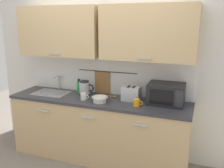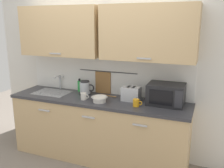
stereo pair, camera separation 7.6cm
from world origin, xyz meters
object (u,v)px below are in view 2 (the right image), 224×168
(toaster, at_px, (131,94))
(wooden_spoon, at_px, (110,96))
(mug_by_kettle, at_px, (136,103))
(dish_soap_bottle, at_px, (80,86))
(mixing_bowl, at_px, (100,99))
(mug_near_sink, at_px, (84,96))
(microwave, at_px, (166,94))
(electric_kettle, at_px, (85,88))

(toaster, relative_size, wooden_spoon, 0.93)
(toaster, height_order, mug_by_kettle, toaster)
(dish_soap_bottle, relative_size, mug_by_kettle, 1.63)
(mixing_bowl, height_order, toaster, toaster)
(mug_near_sink, bearing_deg, mixing_bowl, -3.54)
(dish_soap_bottle, height_order, mug_near_sink, dish_soap_bottle)
(microwave, distance_m, toaster, 0.46)
(dish_soap_bottle, bearing_deg, electric_kettle, -38.48)
(microwave, distance_m, mug_near_sink, 1.10)
(electric_kettle, relative_size, mixing_bowl, 1.06)
(electric_kettle, bearing_deg, dish_soap_bottle, 141.52)
(mug_by_kettle, bearing_deg, dish_soap_bottle, 160.53)
(mug_near_sink, bearing_deg, dish_soap_bottle, 126.31)
(toaster, relative_size, mug_by_kettle, 2.13)
(electric_kettle, distance_m, dish_soap_bottle, 0.22)
(microwave, relative_size, mixing_bowl, 2.15)
(microwave, relative_size, toaster, 1.80)
(mixing_bowl, relative_size, wooden_spoon, 0.78)
(electric_kettle, distance_m, wooden_spoon, 0.38)
(mixing_bowl, bearing_deg, dish_soap_bottle, 143.79)
(electric_kettle, bearing_deg, toaster, -1.29)
(electric_kettle, xyz_separation_m, mixing_bowl, (0.33, -0.23, -0.06))
(toaster, bearing_deg, electric_kettle, 178.71)
(microwave, bearing_deg, mug_near_sink, -168.26)
(mug_near_sink, height_order, mixing_bowl, mug_near_sink)
(mug_near_sink, distance_m, wooden_spoon, 0.39)
(microwave, height_order, toaster, microwave)
(electric_kettle, height_order, mug_by_kettle, electric_kettle)
(electric_kettle, height_order, toaster, electric_kettle)
(microwave, relative_size, electric_kettle, 2.03)
(mug_near_sink, bearing_deg, wooden_spoon, 44.69)
(dish_soap_bottle, relative_size, toaster, 0.77)
(mixing_bowl, distance_m, mug_by_kettle, 0.50)
(microwave, distance_m, dish_soap_bottle, 1.34)
(dish_soap_bottle, bearing_deg, mug_near_sink, -53.69)
(microwave, distance_m, mug_by_kettle, 0.41)
(electric_kettle, distance_m, mug_near_sink, 0.24)
(mug_by_kettle, distance_m, wooden_spoon, 0.54)
(mug_near_sink, relative_size, mug_by_kettle, 1.00)
(microwave, height_order, wooden_spoon, microwave)
(mug_near_sink, bearing_deg, mug_by_kettle, -0.12)
(electric_kettle, bearing_deg, mixing_bowl, -35.02)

